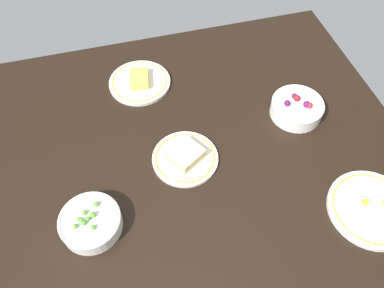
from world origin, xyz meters
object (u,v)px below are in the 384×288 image
(plate_cheese, at_px, (140,82))
(bowl_berries, at_px, (297,108))
(plate_eggs, at_px, (372,208))
(plate_sandwich, at_px, (185,157))
(bowl_peas, at_px, (91,222))

(plate_cheese, xyz_separation_m, bowl_berries, (0.45, -0.26, 0.02))
(plate_eggs, xyz_separation_m, plate_sandwich, (-0.43, 0.28, 0.00))
(bowl_berries, bearing_deg, bowl_peas, -161.83)
(bowl_peas, distance_m, plate_eggs, 0.73)
(bowl_peas, bearing_deg, plate_cheese, 65.89)
(bowl_peas, xyz_separation_m, plate_sandwich, (0.28, 0.14, -0.01))
(plate_sandwich, bearing_deg, bowl_berries, 11.71)
(plate_cheese, bearing_deg, plate_eggs, -50.96)
(bowl_berries, distance_m, plate_sandwich, 0.39)
(plate_cheese, xyz_separation_m, plate_eggs, (0.50, -0.62, 0.00))
(plate_eggs, height_order, plate_sandwich, plate_eggs)
(bowl_peas, xyz_separation_m, bowl_berries, (0.66, 0.22, 0.00))
(bowl_peas, distance_m, plate_sandwich, 0.31)
(bowl_berries, xyz_separation_m, plate_eggs, (0.05, -0.36, -0.02))
(bowl_peas, relative_size, plate_cheese, 0.77)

